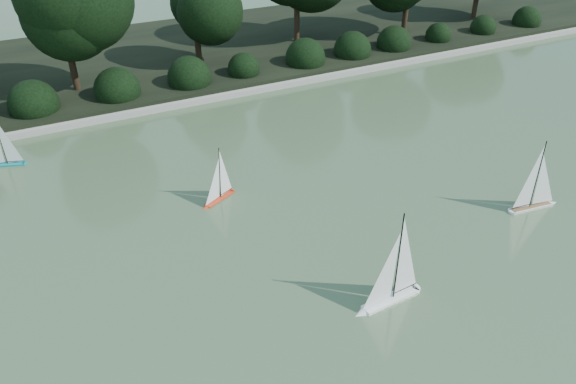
# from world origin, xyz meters

# --- Properties ---
(ground) EXTENTS (80.00, 80.00, 0.00)m
(ground) POSITION_xyz_m (0.00, 0.00, 0.00)
(ground) COLOR #36482B
(ground) RESTS_ON ground
(pond_coping) EXTENTS (40.00, 0.35, 0.18)m
(pond_coping) POSITION_xyz_m (0.00, 9.00, 0.09)
(pond_coping) COLOR gray
(pond_coping) RESTS_ON ground
(far_bank) EXTENTS (40.00, 8.00, 0.30)m
(far_bank) POSITION_xyz_m (0.00, 13.00, 0.15)
(far_bank) COLOR black
(far_bank) RESTS_ON ground
(shrub_hedge) EXTENTS (29.10, 1.10, 1.10)m
(shrub_hedge) POSITION_xyz_m (0.00, 9.90, 0.45)
(shrub_hedge) COLOR black
(shrub_hedge) RESTS_ON ground
(sailboat_white_a) EXTENTS (1.40, 0.34, 1.90)m
(sailboat_white_a) POSITION_xyz_m (0.26, -0.48, 0.30)
(sailboat_white_a) COLOR white
(sailboat_white_a) RESTS_ON ground
(sailboat_white_b) EXTENTS (1.26, 0.34, 1.71)m
(sailboat_white_b) POSITION_xyz_m (4.79, 0.50, 0.26)
(sailboat_white_b) COLOR silver
(sailboat_white_b) RESTS_ON ground
(sailboat_orange) EXTENTS (0.94, 0.56, 1.35)m
(sailboat_orange) POSITION_xyz_m (-1.22, 3.77, 0.21)
(sailboat_orange) COLOR red
(sailboat_orange) RESTS_ON ground
(sailboat_teal) EXTENTS (1.05, 0.50, 1.46)m
(sailboat_teal) POSITION_xyz_m (-5.33, 7.54, 0.23)
(sailboat_teal) COLOR #118184
(sailboat_teal) RESTS_ON ground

